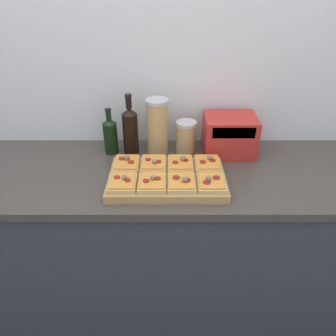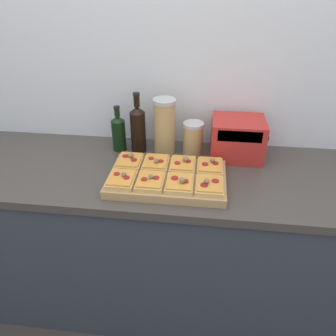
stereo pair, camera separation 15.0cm
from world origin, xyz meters
The scene contains 16 objects.
wall_back centered at (0.00, 0.67, 1.25)m, with size 6.00×0.06×2.50m.
kitchen_counter centered at (0.00, 0.32, 0.46)m, with size 2.63×0.67×0.92m.
cutting_board centered at (0.05, 0.22, 0.94)m, with size 0.53×0.33×0.04m, color tan.
pizza_slice_back_left centered at (-0.14, 0.29, 0.97)m, with size 0.12×0.15×0.05m.
pizza_slice_back_midleft centered at (-0.01, 0.29, 0.97)m, with size 0.12×0.15×0.05m.
pizza_slice_back_midright centered at (0.11, 0.29, 0.97)m, with size 0.12×0.15×0.05m.
pizza_slice_back_right centered at (0.24, 0.29, 0.97)m, with size 0.12×0.15×0.05m.
pizza_slice_front_left centered at (-0.14, 0.14, 0.97)m, with size 0.12×0.15×0.05m.
pizza_slice_front_midleft centered at (-0.01, 0.14, 0.97)m, with size 0.12×0.15×0.05m.
pizza_slice_front_midright centered at (0.11, 0.14, 0.97)m, with size 0.12×0.15×0.05m.
pizza_slice_front_right centered at (0.24, 0.14, 0.97)m, with size 0.12×0.15×0.05m.
olive_oil_bottle centered at (-0.24, 0.51, 1.02)m, with size 0.07×0.07×0.24m.
wine_bottle centered at (-0.14, 0.51, 1.05)m, with size 0.08×0.08×0.32m.
grain_jar_tall centered at (0.00, 0.51, 1.07)m, with size 0.11×0.11×0.29m.
grain_jar_short centered at (0.15, 0.51, 1.01)m, with size 0.11×0.11×0.17m.
toaster_oven centered at (0.37, 0.50, 1.02)m, with size 0.29×0.21×0.20m.
Camera 2 is at (0.20, -1.02, 1.76)m, focal length 35.00 mm.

